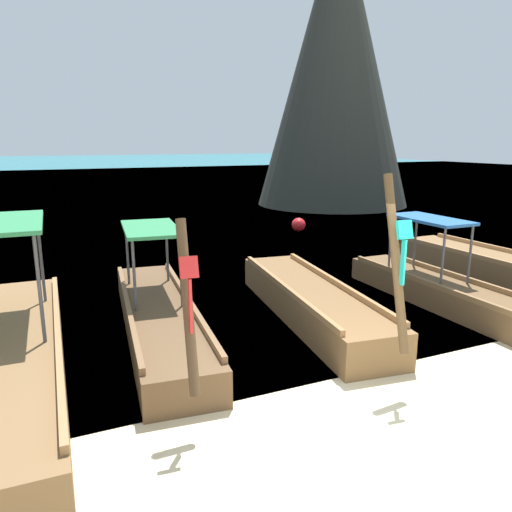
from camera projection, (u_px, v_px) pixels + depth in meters
name	position (u px, v px, depth m)	size (l,w,h in m)	color
ground	(378.00, 438.00, 5.54)	(120.00, 120.00, 0.00)	beige
sea_water	(66.00, 169.00, 60.15)	(120.00, 120.00, 0.00)	#147A89
longtail_boat_violet_ribbon	(9.00, 361.00, 6.63)	(1.51, 6.83, 2.58)	brown
longtail_boat_red_ribbon	(159.00, 316.00, 8.47)	(1.67, 6.10, 2.45)	brown
longtail_boat_turquoise_ribbon	(311.00, 302.00, 9.23)	(1.75, 5.72, 2.89)	brown
longtail_boat_green_ribbon	(448.00, 292.00, 9.84)	(1.04, 5.83, 2.36)	brown
longtail_boat_yellow_ribbon	(503.00, 270.00, 11.53)	(1.35, 6.37, 2.85)	brown
karst_rock	(339.00, 69.00, 24.86)	(8.13, 7.86, 14.47)	#2D302B
mooring_buoy_near	(299.00, 225.00, 18.14)	(0.52, 0.52, 0.52)	red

